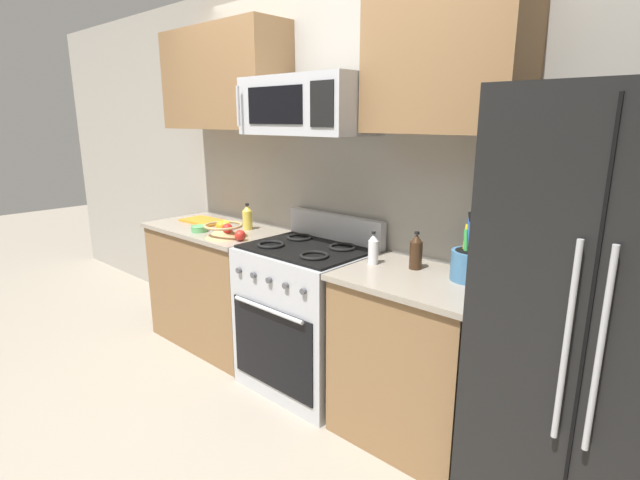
% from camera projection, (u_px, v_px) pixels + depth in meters
% --- Properties ---
extents(ground_plane, '(16.00, 16.00, 0.00)m').
position_uv_depth(ground_plane, '(232.00, 426.00, 2.72)').
color(ground_plane, gray).
extents(wall_back, '(8.00, 0.10, 2.60)m').
position_uv_depth(wall_back, '(345.00, 180.00, 3.11)').
color(wall_back, '#9E998E').
rests_on(wall_back, ground).
extents(counter_left, '(1.10, 0.60, 0.91)m').
position_uv_depth(counter_left, '(218.00, 285.00, 3.66)').
color(counter_left, olive).
rests_on(counter_left, ground).
extents(range_oven, '(0.76, 0.64, 1.09)m').
position_uv_depth(range_oven, '(307.00, 316.00, 3.05)').
color(range_oven, '#B2B5BA').
rests_on(range_oven, ground).
extents(counter_right, '(0.79, 0.60, 0.91)m').
position_uv_depth(counter_right, '(414.00, 359.00, 2.54)').
color(counter_right, olive).
rests_on(counter_right, ground).
extents(refrigerator, '(0.88, 0.71, 1.81)m').
position_uv_depth(refrigerator, '(608.00, 327.00, 1.86)').
color(refrigerator, black).
rests_on(refrigerator, ground).
extents(microwave, '(0.79, 0.44, 0.33)m').
position_uv_depth(microwave, '(309.00, 106.00, 2.75)').
color(microwave, '#B2B5BA').
extents(upper_cabinets_left, '(1.09, 0.34, 0.69)m').
position_uv_depth(upper_cabinets_left, '(224.00, 79.00, 3.41)').
color(upper_cabinets_left, olive).
extents(upper_cabinets_right, '(0.78, 0.34, 0.69)m').
position_uv_depth(upper_cabinets_right, '(447.00, 59.00, 2.27)').
color(upper_cabinets_right, olive).
extents(utensil_crock, '(0.20, 0.20, 0.34)m').
position_uv_depth(utensil_crock, '(471.00, 264.00, 2.36)').
color(utensil_crock, teal).
rests_on(utensil_crock, counter_right).
extents(fruit_basket, '(0.26, 0.26, 0.12)m').
position_uv_depth(fruit_basket, '(224.00, 230.00, 3.23)').
color(fruit_basket, tan).
rests_on(fruit_basket, counter_left).
extents(apple_loose, '(0.07, 0.07, 0.07)m').
position_uv_depth(apple_loose, '(240.00, 235.00, 3.14)').
color(apple_loose, red).
rests_on(apple_loose, counter_left).
extents(cutting_board, '(0.38, 0.23, 0.02)m').
position_uv_depth(cutting_board, '(204.00, 221.00, 3.73)').
color(cutting_board, orange).
rests_on(cutting_board, counter_left).
extents(bottle_soy, '(0.07, 0.07, 0.20)m').
position_uv_depth(bottle_soy, '(416.00, 252.00, 2.54)').
color(bottle_soy, '#382314').
rests_on(bottle_soy, counter_right).
extents(bottle_oil, '(0.07, 0.07, 0.19)m').
position_uv_depth(bottle_oil, '(247.00, 218.00, 3.46)').
color(bottle_oil, gold).
rests_on(bottle_oil, counter_left).
extents(bottle_vinegar, '(0.06, 0.06, 0.18)m').
position_uv_depth(bottle_vinegar, '(373.00, 249.00, 2.63)').
color(bottle_vinegar, silver).
rests_on(bottle_vinegar, counter_right).
extents(prep_bowl, '(0.11, 0.11, 0.04)m').
position_uv_depth(prep_bowl, '(199.00, 229.00, 3.40)').
color(prep_bowl, '#59AD66').
rests_on(prep_bowl, counter_left).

